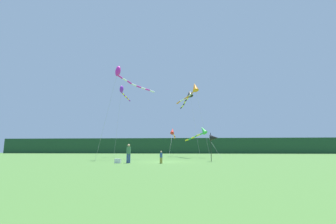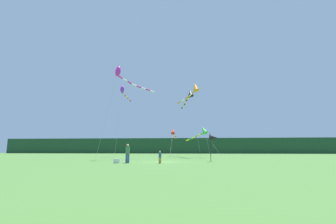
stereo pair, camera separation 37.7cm
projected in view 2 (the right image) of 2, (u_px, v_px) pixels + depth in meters
ground_plane at (163, 162)px, 24.00m from camera, size 120.00×120.00×0.00m
distant_treeline at (180, 146)px, 68.59m from camera, size 108.00×3.90×4.46m
person_adult at (128, 152)px, 22.13m from camera, size 0.40×0.40×1.81m
person_child at (160, 156)px, 21.43m from camera, size 0.25×0.25×1.15m
cooler_box at (117, 161)px, 21.91m from camera, size 0.55×0.39×0.42m
banner_flag_pole at (213, 138)px, 25.07m from camera, size 0.90×0.70×3.10m
kite_orange at (194, 89)px, 36.91m from camera, size 5.01×8.58×11.95m
kite_purple at (123, 91)px, 39.79m from camera, size 1.18×5.14×12.13m
kite_black at (190, 95)px, 40.53m from camera, size 3.23×9.36×11.64m
kite_red at (174, 132)px, 42.81m from camera, size 0.84×8.33×5.38m
kite_magenta at (122, 75)px, 31.00m from camera, size 6.37×5.53×12.36m
kite_green at (202, 131)px, 35.97m from camera, size 5.17×5.99×5.00m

